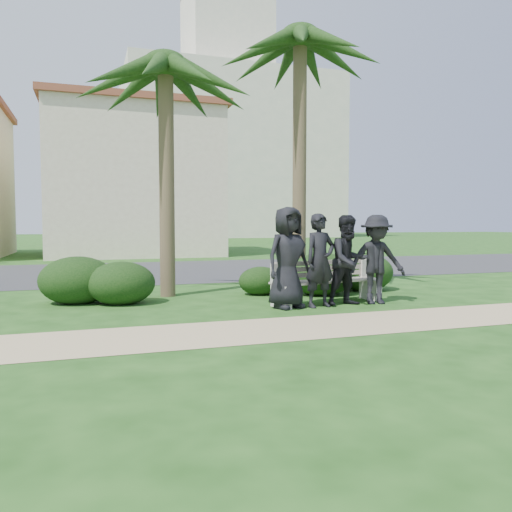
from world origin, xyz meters
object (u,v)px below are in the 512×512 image
object	(u,v)px
man_b	(320,260)
palm_right	(300,41)
palm_left	(165,68)
man_a	(288,258)
park_bench	(327,285)
man_d	(376,259)
man_c	(349,260)

from	to	relation	value
man_b	palm_right	world-z (taller)	palm_right
palm_left	man_b	bearing A→B (deg)	-43.37
man_a	palm_left	bearing A→B (deg)	113.49
man_a	man_b	bearing A→B (deg)	-24.96
park_bench	palm_right	distance (m)	5.79
man_a	palm_left	world-z (taller)	palm_left
man_d	palm_left	size ratio (longest dim) A/B	0.30
man_c	man_d	distance (m)	0.59
palm_left	palm_right	bearing A→B (deg)	4.09
man_a	man_d	bearing A→B (deg)	-18.69
man_a	man_b	distance (m)	0.61
palm_left	palm_right	size ratio (longest dim) A/B	0.85
man_c	palm_right	size ratio (longest dim) A/B	0.25
man_a	palm_left	xyz separation A→B (m)	(-1.84, 2.21, 3.83)
park_bench	man_d	bearing A→B (deg)	-32.82
man_b	palm_right	xyz separation A→B (m)	(0.67, 2.53, 4.86)
man_d	palm_left	xyz separation A→B (m)	(-3.63, 2.29, 3.90)
palm_left	palm_right	xyz separation A→B (m)	(3.11, 0.22, 0.97)
man_b	man_d	bearing A→B (deg)	-10.31
man_b	man_d	world-z (taller)	man_b
man_b	man_d	xyz separation A→B (m)	(1.19, 0.02, -0.01)
park_bench	palm_right	size ratio (longest dim) A/B	0.35
park_bench	man_c	size ratio (longest dim) A/B	1.39
palm_left	man_a	bearing A→B (deg)	-50.24
palm_left	palm_right	distance (m)	3.27
man_b	man_a	bearing A→B (deg)	160.24
park_bench	man_a	size ratio (longest dim) A/B	1.28
park_bench	man_b	world-z (taller)	man_b
park_bench	man_d	distance (m)	1.05
man_a	man_c	distance (m)	1.20
park_bench	palm_left	world-z (taller)	palm_left
park_bench	man_c	distance (m)	0.66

